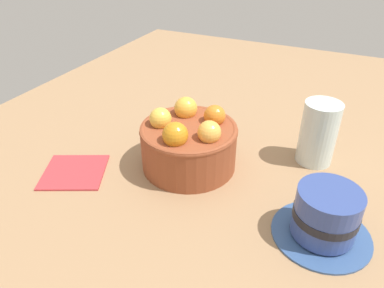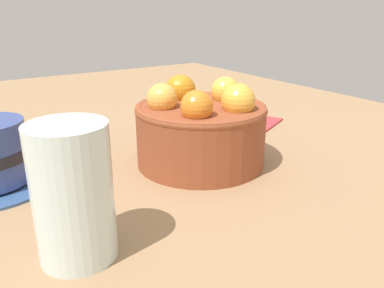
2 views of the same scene
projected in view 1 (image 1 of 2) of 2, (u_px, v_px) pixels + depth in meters
ground_plane at (189, 174)px, 63.32cm from camera, size 149.49×97.97×3.91cm
terracotta_bowl at (189, 142)px, 59.81cm from camera, size 16.01×16.01×10.51cm
coffee_cup at (325, 216)px, 46.78cm from camera, size 13.12×13.12×7.39cm
water_glass at (318, 133)px, 60.58cm from camera, size 6.11×6.11×10.99cm
folded_napkin at (74, 171)px, 60.24cm from camera, size 12.94×13.11×0.60cm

